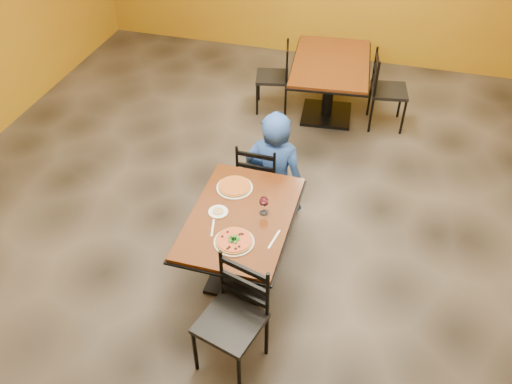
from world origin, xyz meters
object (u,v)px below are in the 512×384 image
(pizza_main, at_px, (234,240))
(wine_glass, at_px, (264,205))
(plate_main, at_px, (234,242))
(plate_far, at_px, (235,188))
(side_plate, at_px, (218,212))
(chair_main_near, at_px, (230,324))
(diner, at_px, (274,164))
(chair_second_right, at_px, (389,91))
(chair_second_left, at_px, (272,77))
(table_main, at_px, (242,233))
(table_second, at_px, (330,76))
(pizza_far, at_px, (235,186))
(chair_main_far, at_px, (261,176))

(pizza_main, relative_size, wine_glass, 1.58)
(plate_main, distance_m, plate_far, 0.64)
(plate_far, xyz_separation_m, side_plate, (-0.04, -0.33, 0.00))
(chair_main_near, xyz_separation_m, diner, (-0.12, 1.78, 0.10))
(chair_second_right, xyz_separation_m, wine_glass, (-0.80, -2.76, 0.38))
(chair_second_left, relative_size, chair_second_right, 0.94)
(table_main, bearing_deg, table_second, 84.93)
(table_main, xyz_separation_m, pizza_far, (-0.15, 0.31, 0.21))
(chair_second_left, bearing_deg, wine_glass, 0.91)
(chair_second_right, relative_size, plate_main, 2.99)
(plate_far, bearing_deg, chair_second_right, 66.06)
(chair_second_left, distance_m, plate_main, 3.20)
(plate_main, xyz_separation_m, pizza_far, (-0.19, 0.61, 0.02))
(diner, distance_m, plate_far, 0.69)
(pizza_main, distance_m, plate_far, 0.64)
(diner, relative_size, pizza_far, 4.11)
(chair_second_right, distance_m, pizza_main, 3.29)
(pizza_main, bearing_deg, side_plate, 128.06)
(side_plate, bearing_deg, pizza_far, 83.64)
(wine_glass, bearing_deg, table_main, -154.70)
(table_second, distance_m, side_plate, 2.90)
(table_second, height_order, side_plate, side_plate)
(diner, relative_size, plate_main, 3.71)
(pizza_main, distance_m, pizza_far, 0.64)
(chair_main_far, distance_m, pizza_main, 1.26)
(chair_second_right, bearing_deg, side_plate, 148.72)
(plate_far, bearing_deg, chair_second_left, 97.06)
(diner, xyz_separation_m, plate_main, (-0.00, -1.25, 0.18))
(table_second, distance_m, wine_glass, 2.78)
(chair_second_left, xyz_separation_m, chair_second_right, (1.44, 0.00, 0.03))
(side_plate, bearing_deg, chair_main_far, 83.61)
(table_second, relative_size, chair_main_near, 1.52)
(table_main, relative_size, plate_main, 3.97)
(table_second, relative_size, diner, 1.25)
(chair_second_right, bearing_deg, chair_second_left, 80.82)
(plate_main, relative_size, wine_glass, 1.72)
(chair_second_left, relative_size, wine_glass, 4.85)
(table_main, xyz_separation_m, chair_second_left, (-0.47, 2.84, -0.12))
(plate_far, bearing_deg, table_second, 80.91)
(side_plate, bearing_deg, plate_main, -51.94)
(table_main, relative_size, plate_far, 3.97)
(table_second, distance_m, pizza_main, 3.16)
(table_main, distance_m, pizza_main, 0.37)
(chair_second_left, distance_m, diner, 1.96)
(pizza_far, bearing_deg, wine_glass, -36.10)
(chair_second_left, bearing_deg, diner, 2.98)
(table_main, height_order, pizza_main, pizza_main)
(table_second, bearing_deg, chair_main_near, -91.36)
(plate_main, xyz_separation_m, wine_glass, (0.13, 0.38, 0.08))
(plate_far, bearing_deg, pizza_far, 0.00)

